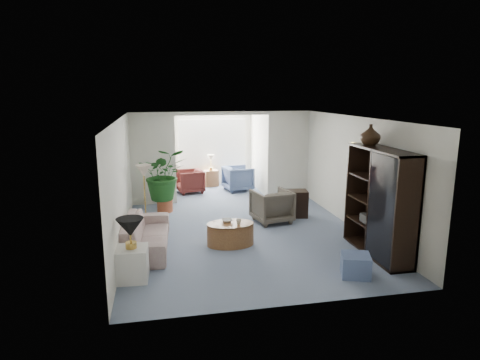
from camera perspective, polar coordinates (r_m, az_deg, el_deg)
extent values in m
plane|color=gray|center=(8.89, 0.78, -7.75)|extent=(6.00, 6.00, 0.00)
plane|color=gray|center=(12.76, -3.13, -1.61)|extent=(2.60, 2.60, 0.00)
cube|color=white|center=(11.31, -11.95, 2.84)|extent=(1.20, 0.12, 2.50)
cube|color=white|center=(11.89, 6.70, 3.46)|extent=(1.20, 0.12, 2.50)
cube|color=white|center=(11.33, -2.45, 9.21)|extent=(2.60, 0.12, 0.10)
cube|color=white|center=(13.57, -3.86, 5.21)|extent=(2.20, 0.02, 1.50)
cube|color=white|center=(13.54, -3.85, 5.19)|extent=(2.20, 0.02, 1.50)
cube|color=#B0A28C|center=(9.21, 16.10, 3.40)|extent=(0.04, 0.50, 0.40)
imported|color=#B6AD9A|center=(8.30, -12.85, -7.28)|extent=(0.94, 2.14, 0.61)
cube|color=white|center=(7.06, -14.70, -11.17)|extent=(0.53, 0.53, 0.55)
cone|color=black|center=(6.84, -14.98, -6.36)|extent=(0.44, 0.44, 0.30)
cone|color=beige|center=(9.67, -13.20, 1.24)|extent=(0.36, 0.36, 0.28)
cylinder|color=olive|center=(8.33, -1.34, -7.48)|extent=(0.98, 0.98, 0.45)
imported|color=white|center=(8.34, -1.81, -5.64)|extent=(0.24, 0.24, 0.06)
imported|color=beige|center=(8.18, -0.18, -5.83)|extent=(0.11, 0.11, 0.10)
imported|color=#605A4C|center=(9.75, 4.42, -3.59)|extent=(0.97, 0.99, 0.77)
cube|color=black|center=(10.25, 7.73, -3.24)|extent=(0.61, 0.52, 0.66)
cube|color=black|center=(8.07, 18.77, -2.97)|extent=(0.48, 1.82, 2.02)
imported|color=#331F11|center=(8.29, 17.61, 5.99)|extent=(0.38, 0.38, 0.40)
cube|color=slate|center=(7.28, 15.71, -11.29)|extent=(0.59, 0.59, 0.37)
cylinder|color=#B05433|center=(10.77, -10.36, -3.49)|extent=(0.40, 0.40, 0.32)
imported|color=#1D511C|center=(10.59, -10.52, 0.82)|extent=(1.20, 1.04, 1.33)
imported|color=slate|center=(12.84, -0.27, 0.24)|extent=(0.96, 0.94, 0.76)
imported|color=#531D1C|center=(12.65, -6.95, -0.17)|extent=(0.89, 0.87, 0.70)
cube|color=olive|center=(13.47, -4.02, 0.26)|extent=(0.48, 0.40, 0.53)
cube|color=#312B26|center=(7.63, 20.07, 0.19)|extent=(0.30, 0.26, 0.16)
cube|color=#2E2D2A|center=(8.33, 17.54, -5.06)|extent=(0.30, 0.26, 0.16)
cube|color=#3A3836|center=(7.92, 18.94, -2.65)|extent=(0.30, 0.26, 0.16)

